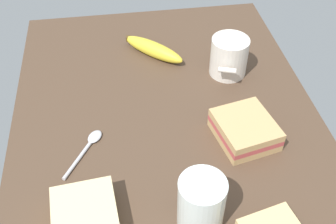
% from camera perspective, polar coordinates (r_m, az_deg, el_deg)
% --- Properties ---
extents(tabletop, '(0.90, 0.64, 0.02)m').
position_cam_1_polar(tabletop, '(0.85, 0.00, -1.94)').
color(tabletop, '#4C3828').
rests_on(tabletop, ground).
extents(coffee_mug_black, '(0.11, 0.09, 0.09)m').
position_cam_1_polar(coffee_mug_black, '(0.95, 8.50, 7.72)').
color(coffee_mug_black, silver).
rests_on(coffee_mug_black, tabletop).
extents(sandwich_main, '(0.12, 0.11, 0.04)m').
position_cam_1_polar(sandwich_main, '(0.69, -11.43, -14.23)').
color(sandwich_main, beige).
rests_on(sandwich_main, tabletop).
extents(sandwich_extra, '(0.14, 0.13, 0.04)m').
position_cam_1_polar(sandwich_extra, '(0.81, 10.67, -2.44)').
color(sandwich_extra, tan).
rests_on(sandwich_extra, tabletop).
extents(glass_of_milk, '(0.08, 0.08, 0.10)m').
position_cam_1_polar(glass_of_milk, '(0.67, 4.62, -12.83)').
color(glass_of_milk, silver).
rests_on(glass_of_milk, tabletop).
extents(banana, '(0.14, 0.15, 0.04)m').
position_cam_1_polar(banana, '(1.01, -2.01, 8.74)').
color(banana, yellow).
rests_on(banana, tabletop).
extents(spoon, '(0.12, 0.08, 0.01)m').
position_cam_1_polar(spoon, '(0.81, -11.09, -4.66)').
color(spoon, silver).
rests_on(spoon, tabletop).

